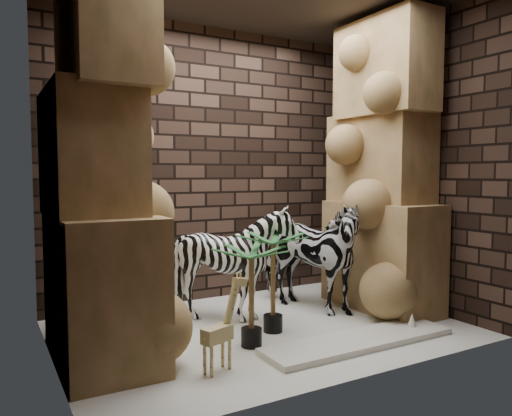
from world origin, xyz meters
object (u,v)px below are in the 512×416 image
zebra_left (235,268)px  palm_back (251,296)px  surfboard (359,341)px  palm_front (273,282)px  giraffe_toy (217,324)px  zebra_right (307,246)px

zebra_left → palm_back: bearing=-112.6°
surfboard → palm_front: bearing=126.5°
giraffe_toy → palm_front: bearing=15.2°
zebra_right → palm_front: zebra_right is taller
palm_back → surfboard: (0.80, -0.39, -0.39)m
zebra_left → surfboard: bearing=-67.3°
giraffe_toy → surfboard: (1.26, -0.06, -0.32)m
palm_back → zebra_left: bearing=73.4°
zebra_left → surfboard: size_ratio=0.64×
giraffe_toy → palm_back: bearing=16.1°
palm_front → palm_back: bearing=-146.3°
zebra_left → surfboard: 1.33m
giraffe_toy → palm_front: 0.98m
zebra_right → surfboard: (-0.19, -1.01, -0.64)m
palm_back → palm_front: bearing=33.7°
zebra_left → palm_back: 0.74m
palm_back → surfboard: size_ratio=0.48×
zebra_right → giraffe_toy: size_ratio=1.92×
zebra_left → palm_front: bearing=-79.9°
giraffe_toy → palm_front: (0.80, 0.56, 0.10)m
zebra_left → palm_front: size_ratio=1.24×
zebra_right → giraffe_toy: 1.76m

